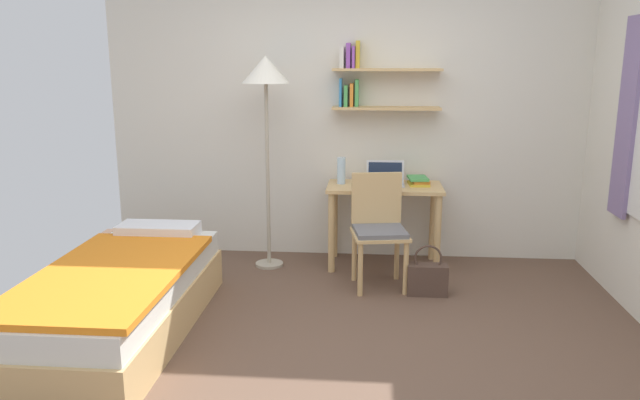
{
  "coord_description": "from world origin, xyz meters",
  "views": [
    {
      "loc": [
        0.15,
        -3.43,
        1.76
      ],
      "look_at": [
        -0.18,
        0.51,
        0.85
      ],
      "focal_mm": 34.33,
      "sensor_mm": 36.0,
      "label": 1
    }
  ],
  "objects_px": {
    "desk": "(384,202)",
    "laptop": "(385,179)",
    "handbag": "(427,278)",
    "water_bottle": "(341,171)",
    "bed": "(121,299)",
    "book_stack": "(419,181)",
    "desk_chair": "(379,225)",
    "standing_lamp": "(266,82)"
  },
  "relations": [
    {
      "from": "laptop",
      "to": "bed",
      "type": "bearing_deg",
      "value": -137.77
    },
    {
      "from": "desk_chair",
      "to": "book_stack",
      "type": "xyz_separation_m",
      "value": [
        0.34,
        0.53,
        0.26
      ]
    },
    {
      "from": "desk",
      "to": "water_bottle",
      "type": "bearing_deg",
      "value": 173.09
    },
    {
      "from": "water_bottle",
      "to": "book_stack",
      "type": "bearing_deg",
      "value": 1.0
    },
    {
      "from": "bed",
      "to": "book_stack",
      "type": "relative_size",
      "value": 7.8
    },
    {
      "from": "laptop",
      "to": "book_stack",
      "type": "bearing_deg",
      "value": 2.76
    },
    {
      "from": "standing_lamp",
      "to": "laptop",
      "type": "xyz_separation_m",
      "value": [
        0.99,
        0.13,
        -0.82
      ]
    },
    {
      "from": "water_bottle",
      "to": "book_stack",
      "type": "distance_m",
      "value": 0.67
    },
    {
      "from": "desk",
      "to": "laptop",
      "type": "bearing_deg",
      "value": 85.98
    },
    {
      "from": "desk",
      "to": "water_bottle",
      "type": "height_order",
      "value": "water_bottle"
    },
    {
      "from": "desk",
      "to": "water_bottle",
      "type": "distance_m",
      "value": 0.46
    },
    {
      "from": "water_bottle",
      "to": "laptop",
      "type": "bearing_deg",
      "value": -0.34
    },
    {
      "from": "desk_chair",
      "to": "book_stack",
      "type": "height_order",
      "value": "desk_chair"
    },
    {
      "from": "laptop",
      "to": "water_bottle",
      "type": "distance_m",
      "value": 0.38
    },
    {
      "from": "desk_chair",
      "to": "desk",
      "type": "bearing_deg",
      "value": 83.93
    },
    {
      "from": "bed",
      "to": "desk_chair",
      "type": "distance_m",
      "value": 1.99
    },
    {
      "from": "desk_chair",
      "to": "water_bottle",
      "type": "relative_size",
      "value": 3.87
    },
    {
      "from": "desk",
      "to": "standing_lamp",
      "type": "relative_size",
      "value": 0.54
    },
    {
      "from": "water_bottle",
      "to": "handbag",
      "type": "height_order",
      "value": "water_bottle"
    },
    {
      "from": "desk",
      "to": "handbag",
      "type": "relative_size",
      "value": 2.47
    },
    {
      "from": "standing_lamp",
      "to": "water_bottle",
      "type": "height_order",
      "value": "standing_lamp"
    },
    {
      "from": "desk",
      "to": "water_bottle",
      "type": "xyz_separation_m",
      "value": [
        -0.37,
        0.05,
        0.26
      ]
    },
    {
      "from": "desk_chair",
      "to": "water_bottle",
      "type": "bearing_deg",
      "value": 121.73
    },
    {
      "from": "desk",
      "to": "desk_chair",
      "type": "height_order",
      "value": "desk_chair"
    },
    {
      "from": "book_stack",
      "to": "handbag",
      "type": "height_order",
      "value": "book_stack"
    },
    {
      "from": "water_bottle",
      "to": "handbag",
      "type": "distance_m",
      "value": 1.21
    },
    {
      "from": "bed",
      "to": "handbag",
      "type": "distance_m",
      "value": 2.23
    },
    {
      "from": "bed",
      "to": "handbag",
      "type": "height_order",
      "value": "bed"
    },
    {
      "from": "water_bottle",
      "to": "desk",
      "type": "bearing_deg",
      "value": -6.91
    },
    {
      "from": "standing_lamp",
      "to": "handbag",
      "type": "distance_m",
      "value": 2.04
    },
    {
      "from": "bed",
      "to": "book_stack",
      "type": "height_order",
      "value": "book_stack"
    },
    {
      "from": "laptop",
      "to": "handbag",
      "type": "relative_size",
      "value": 0.82
    },
    {
      "from": "desk",
      "to": "book_stack",
      "type": "height_order",
      "value": "book_stack"
    },
    {
      "from": "book_stack",
      "to": "handbag",
      "type": "bearing_deg",
      "value": -87.21
    },
    {
      "from": "standing_lamp",
      "to": "book_stack",
      "type": "relative_size",
      "value": 7.07
    },
    {
      "from": "bed",
      "to": "handbag",
      "type": "bearing_deg",
      "value": 22.83
    },
    {
      "from": "water_bottle",
      "to": "book_stack",
      "type": "height_order",
      "value": "water_bottle"
    },
    {
      "from": "bed",
      "to": "standing_lamp",
      "type": "height_order",
      "value": "standing_lamp"
    },
    {
      "from": "standing_lamp",
      "to": "book_stack",
      "type": "distance_m",
      "value": 1.54
    },
    {
      "from": "desk",
      "to": "handbag",
      "type": "height_order",
      "value": "desk"
    },
    {
      "from": "laptop",
      "to": "book_stack",
      "type": "relative_size",
      "value": 1.28
    },
    {
      "from": "standing_lamp",
      "to": "water_bottle",
      "type": "distance_m",
      "value": 0.98
    }
  ]
}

